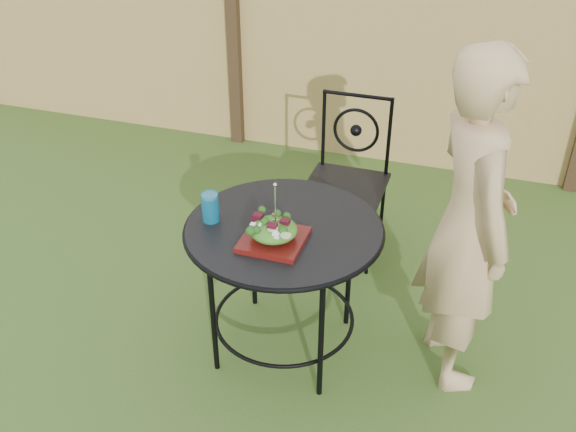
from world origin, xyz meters
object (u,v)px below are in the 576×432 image
(patio_table, at_px, (284,251))
(patio_chair, at_px, (348,174))
(salad_plate, at_px, (274,240))
(diner, at_px, (469,225))

(patio_table, bearing_deg, patio_chair, 85.91)
(patio_chair, distance_m, salad_plate, 1.14)
(patio_table, bearing_deg, diner, 9.80)
(patio_table, relative_size, salad_plate, 3.42)
(diner, bearing_deg, patio_chair, 15.90)
(patio_chair, height_order, diner, diner)
(patio_chair, bearing_deg, diner, -49.17)
(diner, xyz_separation_m, salad_plate, (-0.80, -0.27, -0.07))
(diner, bearing_deg, patio_table, 74.87)
(patio_table, distance_m, salad_plate, 0.20)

